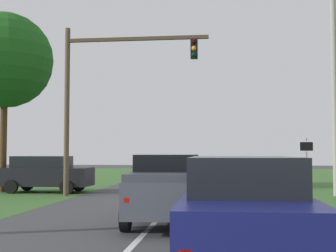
{
  "coord_description": "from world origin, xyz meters",
  "views": [
    {
      "loc": [
        1.99,
        -3.44,
        2.05
      ],
      "look_at": [
        -0.01,
        13.52,
        3.0
      ],
      "focal_mm": 50.1,
      "sensor_mm": 36.0,
      "label": 1
    }
  ],
  "objects_px": {
    "keep_moving_sign": "(306,161)",
    "extra_tree_1": "(5,61)",
    "crossing_suv_far": "(45,173)",
    "traffic_light": "(102,85)",
    "pickup_truck_lead": "(168,188)",
    "utility_pole_right": "(335,97)",
    "red_suv_near": "(243,216)"
  },
  "relations": [
    {
      "from": "red_suv_near",
      "to": "traffic_light",
      "type": "bearing_deg",
      "value": 113.52
    },
    {
      "from": "traffic_light",
      "to": "pickup_truck_lead",
      "type": "bearing_deg",
      "value": -62.4
    },
    {
      "from": "extra_tree_1",
      "to": "crossing_suv_far",
      "type": "bearing_deg",
      "value": -3.4
    },
    {
      "from": "red_suv_near",
      "to": "extra_tree_1",
      "type": "relative_size",
      "value": 0.52
    },
    {
      "from": "pickup_truck_lead",
      "to": "crossing_suv_far",
      "type": "xyz_separation_m",
      "value": [
        -7.45,
        9.52,
        -0.04
      ]
    },
    {
      "from": "traffic_light",
      "to": "extra_tree_1",
      "type": "xyz_separation_m",
      "value": [
        -5.75,
        1.93,
        1.68
      ]
    },
    {
      "from": "extra_tree_1",
      "to": "traffic_light",
      "type": "bearing_deg",
      "value": -18.56
    },
    {
      "from": "crossing_suv_far",
      "to": "red_suv_near",
      "type": "bearing_deg",
      "value": -58.82
    },
    {
      "from": "utility_pole_right",
      "to": "extra_tree_1",
      "type": "bearing_deg",
      "value": 178.63
    },
    {
      "from": "red_suv_near",
      "to": "pickup_truck_lead",
      "type": "bearing_deg",
      "value": 107.8
    },
    {
      "from": "utility_pole_right",
      "to": "traffic_light",
      "type": "bearing_deg",
      "value": -171.98
    },
    {
      "from": "pickup_truck_lead",
      "to": "extra_tree_1",
      "type": "xyz_separation_m",
      "value": [
        -9.79,
        9.66,
        5.85
      ]
    },
    {
      "from": "traffic_light",
      "to": "keep_moving_sign",
      "type": "distance_m",
      "value": 9.79
    },
    {
      "from": "keep_moving_sign",
      "to": "extra_tree_1",
      "type": "height_order",
      "value": "extra_tree_1"
    },
    {
      "from": "utility_pole_right",
      "to": "keep_moving_sign",
      "type": "bearing_deg",
      "value": -124.47
    },
    {
      "from": "red_suv_near",
      "to": "utility_pole_right",
      "type": "bearing_deg",
      "value": 72.0
    },
    {
      "from": "traffic_light",
      "to": "utility_pole_right",
      "type": "xyz_separation_m",
      "value": [
        10.88,
        1.53,
        -0.52
      ]
    },
    {
      "from": "pickup_truck_lead",
      "to": "crossing_suv_far",
      "type": "bearing_deg",
      "value": 128.03
    },
    {
      "from": "traffic_light",
      "to": "crossing_suv_far",
      "type": "xyz_separation_m",
      "value": [
        -3.41,
        1.79,
        -4.21
      ]
    },
    {
      "from": "keep_moving_sign",
      "to": "crossing_suv_far",
      "type": "height_order",
      "value": "keep_moving_sign"
    },
    {
      "from": "keep_moving_sign",
      "to": "crossing_suv_far",
      "type": "relative_size",
      "value": 0.57
    },
    {
      "from": "red_suv_near",
      "to": "keep_moving_sign",
      "type": "bearing_deg",
      "value": 75.98
    },
    {
      "from": "crossing_suv_far",
      "to": "extra_tree_1",
      "type": "distance_m",
      "value": 6.34
    },
    {
      "from": "traffic_light",
      "to": "extra_tree_1",
      "type": "height_order",
      "value": "extra_tree_1"
    },
    {
      "from": "keep_moving_sign",
      "to": "extra_tree_1",
      "type": "xyz_separation_m",
      "value": [
        -14.84,
        3.01,
        5.17
      ]
    },
    {
      "from": "traffic_light",
      "to": "crossing_suv_far",
      "type": "bearing_deg",
      "value": 152.26
    },
    {
      "from": "utility_pole_right",
      "to": "extra_tree_1",
      "type": "relative_size",
      "value": 0.99
    },
    {
      "from": "pickup_truck_lead",
      "to": "keep_moving_sign",
      "type": "distance_m",
      "value": 8.38
    },
    {
      "from": "utility_pole_right",
      "to": "crossing_suv_far",
      "type": "bearing_deg",
      "value": 178.96
    },
    {
      "from": "crossing_suv_far",
      "to": "pickup_truck_lead",
      "type": "bearing_deg",
      "value": -51.97
    },
    {
      "from": "traffic_light",
      "to": "crossing_suv_far",
      "type": "height_order",
      "value": "traffic_light"
    },
    {
      "from": "utility_pole_right",
      "to": "red_suv_near",
      "type": "bearing_deg",
      "value": -108.0
    }
  ]
}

